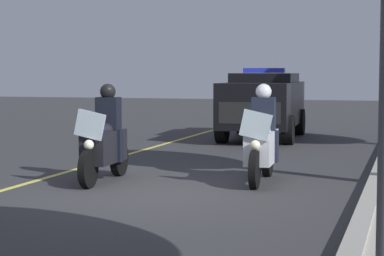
% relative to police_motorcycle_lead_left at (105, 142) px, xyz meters
% --- Properties ---
extents(ground_plane, '(80.00, 80.00, 0.00)m').
position_rel_police_motorcycle_lead_left_xyz_m(ground_plane, '(0.84, 1.29, -0.70)').
color(ground_plane, '#333335').
extents(curb_strip, '(48.00, 0.24, 0.15)m').
position_rel_police_motorcycle_lead_left_xyz_m(curb_strip, '(0.84, 4.59, -0.62)').
color(curb_strip, '#9E9B93').
rests_on(curb_strip, ground).
extents(lane_stripe_center, '(48.00, 0.12, 0.01)m').
position_rel_police_motorcycle_lead_left_xyz_m(lane_stripe_center, '(0.84, -1.20, -0.70)').
color(lane_stripe_center, '#E0D14C').
rests_on(lane_stripe_center, ground).
extents(police_motorcycle_lead_left, '(2.14, 0.60, 1.72)m').
position_rel_police_motorcycle_lead_left_xyz_m(police_motorcycle_lead_left, '(0.00, 0.00, 0.00)').
color(police_motorcycle_lead_left, black).
rests_on(police_motorcycle_lead_left, ground).
extents(police_motorcycle_lead_right, '(2.14, 0.60, 1.72)m').
position_rel_police_motorcycle_lead_left_xyz_m(police_motorcycle_lead_right, '(-0.74, 2.65, 0.00)').
color(police_motorcycle_lead_right, black).
rests_on(police_motorcycle_lead_right, ground).
extents(police_suv, '(5.00, 2.28, 2.05)m').
position_rel_police_motorcycle_lead_left_xyz_m(police_suv, '(-8.92, 1.03, 0.37)').
color(police_suv, black).
rests_on(police_suv, ground).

